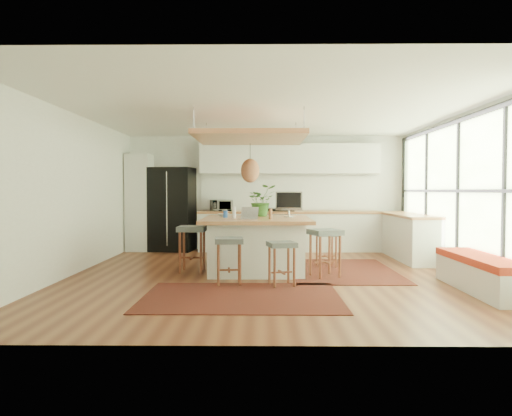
{
  "coord_description": "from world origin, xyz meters",
  "views": [
    {
      "loc": [
        -0.11,
        -7.67,
        1.41
      ],
      "look_at": [
        -0.2,
        0.5,
        1.1
      ],
      "focal_mm": 32.74,
      "sensor_mm": 36.0,
      "label": 1
    }
  ],
  "objects_px": {
    "stool_near_left": "(229,261)",
    "microwave": "(221,204)",
    "stool_right_back": "(326,248)",
    "stool_left_side": "(192,251)",
    "monitor": "(289,203)",
    "island_plant": "(261,204)",
    "island": "(257,245)",
    "stool_right_front": "(325,255)",
    "laptop": "(248,212)",
    "stool_near_right": "(282,262)",
    "fridge": "(172,211)"
  },
  "relations": [
    {
      "from": "stool_near_left",
      "to": "microwave",
      "type": "distance_m",
      "value": 4.0
    },
    {
      "from": "stool_right_back",
      "to": "stool_left_side",
      "type": "bearing_deg",
      "value": -167.52
    },
    {
      "from": "monitor",
      "to": "island_plant",
      "type": "height_order",
      "value": "monitor"
    },
    {
      "from": "island",
      "to": "microwave",
      "type": "bearing_deg",
      "value": 107.13
    },
    {
      "from": "stool_near_left",
      "to": "stool_right_front",
      "type": "relative_size",
      "value": 0.9
    },
    {
      "from": "stool_right_front",
      "to": "stool_left_side",
      "type": "xyz_separation_m",
      "value": [
        -2.23,
        0.47,
        0.0
      ]
    },
    {
      "from": "stool_near_left",
      "to": "stool_right_back",
      "type": "xyz_separation_m",
      "value": [
        1.68,
        1.61,
        0.0
      ]
    },
    {
      "from": "island",
      "to": "laptop",
      "type": "distance_m",
      "value": 0.74
    },
    {
      "from": "stool_right_front",
      "to": "laptop",
      "type": "bearing_deg",
      "value": 174.49
    },
    {
      "from": "stool_near_left",
      "to": "stool_right_back",
      "type": "bearing_deg",
      "value": 43.76
    },
    {
      "from": "island",
      "to": "stool_right_front",
      "type": "relative_size",
      "value": 2.38
    },
    {
      "from": "stool_right_back",
      "to": "island_plant",
      "type": "height_order",
      "value": "island_plant"
    },
    {
      "from": "island",
      "to": "island_plant",
      "type": "relative_size",
      "value": 3.18
    },
    {
      "from": "stool_near_right",
      "to": "stool_right_front",
      "type": "height_order",
      "value": "stool_right_front"
    },
    {
      "from": "stool_left_side",
      "to": "laptop",
      "type": "bearing_deg",
      "value": -19.69
    },
    {
      "from": "fridge",
      "to": "laptop",
      "type": "distance_m",
      "value": 3.7
    },
    {
      "from": "fridge",
      "to": "microwave",
      "type": "height_order",
      "value": "fridge"
    },
    {
      "from": "island",
      "to": "stool_right_back",
      "type": "bearing_deg",
      "value": 19.45
    },
    {
      "from": "laptop",
      "to": "island_plant",
      "type": "distance_m",
      "value": 0.98
    },
    {
      "from": "stool_right_back",
      "to": "stool_left_side",
      "type": "xyz_separation_m",
      "value": [
        -2.39,
        -0.53,
        0.0
      ]
    },
    {
      "from": "stool_left_side",
      "to": "laptop",
      "type": "relative_size",
      "value": 2.52
    },
    {
      "from": "stool_right_front",
      "to": "stool_left_side",
      "type": "bearing_deg",
      "value": 168.12
    },
    {
      "from": "fridge",
      "to": "stool_right_front",
      "type": "distance_m",
      "value": 4.58
    },
    {
      "from": "laptop",
      "to": "stool_left_side",
      "type": "bearing_deg",
      "value": 177.35
    },
    {
      "from": "laptop",
      "to": "stool_near_right",
      "type": "bearing_deg",
      "value": -40.9
    },
    {
      "from": "monitor",
      "to": "microwave",
      "type": "relative_size",
      "value": 1.05
    },
    {
      "from": "island",
      "to": "stool_right_back",
      "type": "height_order",
      "value": "island"
    },
    {
      "from": "island",
      "to": "island_plant",
      "type": "distance_m",
      "value": 0.87
    },
    {
      "from": "microwave",
      "to": "monitor",
      "type": "bearing_deg",
      "value": -78.16
    },
    {
      "from": "stool_right_back",
      "to": "stool_left_side",
      "type": "height_order",
      "value": "stool_left_side"
    },
    {
      "from": "fridge",
      "to": "stool_near_right",
      "type": "height_order",
      "value": "fridge"
    },
    {
      "from": "stool_left_side",
      "to": "fridge",
      "type": "bearing_deg",
      "value": 107.22
    },
    {
      "from": "stool_right_back",
      "to": "microwave",
      "type": "height_order",
      "value": "microwave"
    },
    {
      "from": "stool_near_left",
      "to": "microwave",
      "type": "height_order",
      "value": "microwave"
    },
    {
      "from": "fridge",
      "to": "stool_right_front",
      "type": "relative_size",
      "value": 2.5
    },
    {
      "from": "stool_right_front",
      "to": "stool_right_back",
      "type": "xyz_separation_m",
      "value": [
        0.16,
        1.0,
        0.0
      ]
    },
    {
      "from": "stool_near_left",
      "to": "island_plant",
      "type": "bearing_deg",
      "value": 73.98
    },
    {
      "from": "island",
      "to": "stool_near_left",
      "type": "xyz_separation_m",
      "value": [
        -0.4,
        -1.16,
        -0.11
      ]
    },
    {
      "from": "laptop",
      "to": "monitor",
      "type": "xyz_separation_m",
      "value": [
        0.72,
        0.72,
        0.14
      ]
    },
    {
      "from": "stool_near_right",
      "to": "stool_near_left",
      "type": "bearing_deg",
      "value": 172.55
    },
    {
      "from": "stool_near_left",
      "to": "monitor",
      "type": "relative_size",
      "value": 1.4
    },
    {
      "from": "stool_left_side",
      "to": "microwave",
      "type": "bearing_deg",
      "value": 84.64
    },
    {
      "from": "fridge",
      "to": "stool_left_side",
      "type": "bearing_deg",
      "value": -65.53
    },
    {
      "from": "fridge",
      "to": "microwave",
      "type": "distance_m",
      "value": 1.16
    },
    {
      "from": "stool_near_right",
      "to": "microwave",
      "type": "distance_m",
      "value": 4.26
    },
    {
      "from": "monitor",
      "to": "stool_right_front",
      "type": "bearing_deg",
      "value": -39.05
    },
    {
      "from": "fridge",
      "to": "stool_left_side",
      "type": "distance_m",
      "value": 3.04
    },
    {
      "from": "island",
      "to": "stool_left_side",
      "type": "bearing_deg",
      "value": -175.99
    },
    {
      "from": "stool_near_left",
      "to": "island_plant",
      "type": "relative_size",
      "value": 1.21
    },
    {
      "from": "stool_right_back",
      "to": "monitor",
      "type": "distance_m",
      "value": 1.1
    }
  ]
}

